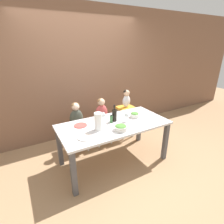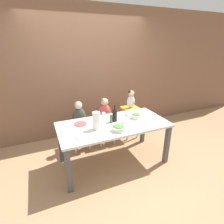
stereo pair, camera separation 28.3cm
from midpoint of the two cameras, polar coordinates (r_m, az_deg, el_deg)
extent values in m
plane|color=#9E7A56|center=(3.24, 3.07, -15.77)|extent=(14.00, 14.00, 0.00)
cube|color=brown|center=(3.83, -5.35, 12.28)|extent=(10.00, 0.06, 2.70)
cube|color=silver|center=(2.86, 3.36, -4.18)|extent=(1.79, 0.87, 0.03)
cube|color=#4C4C51|center=(2.53, -10.78, -18.47)|extent=(0.07, 0.07, 0.71)
cube|color=#4C4C51|center=(3.22, 19.96, -9.98)|extent=(0.07, 0.07, 0.71)
cube|color=#4C4C51|center=(3.14, -13.98, -10.08)|extent=(0.07, 0.07, 0.71)
cube|color=#4C4C51|center=(3.71, 12.25, -4.69)|extent=(0.07, 0.07, 0.71)
cylinder|color=silver|center=(3.39, -9.60, -10.04)|extent=(0.04, 0.04, 0.41)
cylinder|color=silver|center=(3.45, -4.90, -9.13)|extent=(0.04, 0.04, 0.41)
cylinder|color=silver|center=(3.63, -10.75, -7.79)|extent=(0.04, 0.04, 0.41)
cylinder|color=silver|center=(3.69, -6.36, -6.99)|extent=(0.04, 0.04, 0.41)
cube|color=white|center=(3.43, -8.10, -5.09)|extent=(0.40, 0.39, 0.05)
cylinder|color=silver|center=(3.52, -1.28, -8.39)|extent=(0.04, 0.04, 0.41)
cylinder|color=silver|center=(3.62, 2.99, -7.47)|extent=(0.04, 0.04, 0.41)
cylinder|color=silver|center=(3.75, -2.96, -6.35)|extent=(0.04, 0.04, 0.41)
cylinder|color=silver|center=(3.85, 1.09, -5.55)|extent=(0.04, 0.04, 0.41)
cube|color=white|center=(3.58, -0.04, -3.64)|extent=(0.40, 0.39, 0.05)
cylinder|color=silver|center=(3.73, 7.33, -4.82)|extent=(0.04, 0.04, 0.64)
cylinder|color=silver|center=(3.85, 10.49, -4.13)|extent=(0.04, 0.04, 0.64)
cylinder|color=silver|center=(3.92, 5.52, -3.36)|extent=(0.04, 0.04, 0.64)
cylinder|color=silver|center=(4.03, 8.59, -2.75)|extent=(0.04, 0.04, 0.64)
cube|color=gold|center=(3.74, 8.25, 1.01)|extent=(0.34, 0.33, 0.05)
ellipsoid|color=#3D4238|center=(3.34, -8.29, -1.81)|extent=(0.26, 0.15, 0.38)
sphere|color=beige|center=(3.25, -8.52, 2.12)|extent=(0.14, 0.14, 0.14)
ellipsoid|color=olive|center=(3.25, -8.58, 2.53)|extent=(0.14, 0.14, 0.10)
ellipsoid|color=#C64C4C|center=(3.49, -0.04, -0.47)|extent=(0.26, 0.15, 0.38)
sphere|color=#D6AD89|center=(3.41, -0.04, 3.31)|extent=(0.14, 0.14, 0.14)
ellipsoid|color=olive|center=(3.41, -0.10, 3.70)|extent=(0.14, 0.14, 0.10)
ellipsoid|color=silver|center=(3.69, 8.38, 3.30)|extent=(0.18, 0.10, 0.26)
sphere|color=#D6AD89|center=(3.64, 8.54, 6.00)|extent=(0.13, 0.13, 0.13)
ellipsoid|color=black|center=(3.64, 8.49, 6.32)|extent=(0.13, 0.12, 0.09)
cylinder|color=black|center=(2.91, 3.67, -1.18)|extent=(0.08, 0.08, 0.20)
cylinder|color=black|center=(2.85, 3.74, 1.43)|extent=(0.03, 0.03, 0.08)
cylinder|color=black|center=(2.84, 3.75, 2.00)|extent=(0.03, 0.03, 0.02)
cylinder|color=white|center=(2.62, -2.01, -2.96)|extent=(0.12, 0.12, 0.28)
cylinder|color=white|center=(2.92, 7.62, -3.39)|extent=(0.06, 0.06, 0.00)
cylinder|color=white|center=(2.90, 7.66, -2.75)|extent=(0.01, 0.01, 0.07)
ellipsoid|color=white|center=(2.87, 7.74, -1.28)|extent=(0.08, 0.08, 0.09)
cylinder|color=white|center=(2.94, 0.01, -3.01)|extent=(0.06, 0.06, 0.00)
cylinder|color=white|center=(2.92, 0.01, -2.38)|extent=(0.01, 0.01, 0.07)
ellipsoid|color=white|center=(2.89, 0.01, -0.91)|extent=(0.08, 0.08, 0.09)
cylinder|color=silver|center=(2.63, 5.28, -5.49)|extent=(0.20, 0.20, 0.07)
ellipsoid|color=#4C8438|center=(2.61, 5.31, -4.82)|extent=(0.17, 0.17, 0.05)
cylinder|color=silver|center=(3.08, 10.47, -1.48)|extent=(0.17, 0.17, 0.07)
ellipsoid|color=#4C8438|center=(3.07, 10.51, -0.90)|extent=(0.14, 0.14, 0.05)
cylinder|color=silver|center=(2.49, -6.69, -7.86)|extent=(0.21, 0.21, 0.01)
cylinder|color=#D14C47|center=(2.85, -7.53, -3.94)|extent=(0.21, 0.21, 0.01)
cylinder|color=#336633|center=(2.86, 2.55, -2.40)|extent=(0.05, 0.05, 0.13)
cone|color=black|center=(2.83, 2.58, -1.03)|extent=(0.04, 0.04, 0.02)
camera|label=1|loc=(0.14, -87.14, 1.14)|focal=28.00mm
camera|label=2|loc=(0.14, 92.86, -1.14)|focal=28.00mm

